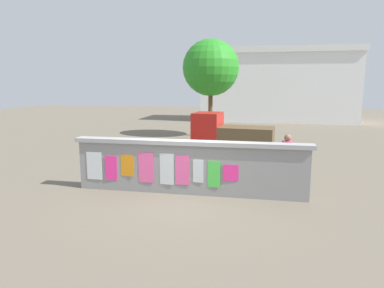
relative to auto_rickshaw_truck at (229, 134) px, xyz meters
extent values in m
plane|color=#6B6051|center=(-0.57, 1.84, -0.90)|extent=(60.00, 60.00, 0.00)
cube|color=gray|center=(-0.57, -6.16, -0.18)|extent=(6.69, 0.30, 1.44)
cube|color=#9D9D9D|center=(-0.57, -6.16, 0.60)|extent=(6.89, 0.42, 0.12)
cube|color=silver|center=(-3.45, -6.32, -0.17)|extent=(0.49, 0.02, 0.84)
cube|color=#F42D8C|center=(-2.91, -6.32, -0.21)|extent=(0.37, 0.03, 0.74)
cube|color=orange|center=(-2.40, -6.32, -0.11)|extent=(0.40, 0.03, 0.64)
cube|color=#F9599E|center=(-1.82, -6.32, -0.14)|extent=(0.46, 0.03, 0.90)
cube|color=silver|center=(-1.20, -6.32, -0.16)|extent=(0.42, 0.03, 0.92)
cube|color=#F9599E|center=(-0.73, -6.32, -0.17)|extent=(0.41, 0.02, 0.87)
cube|color=silver|center=(-0.28, -6.32, -0.18)|extent=(0.30, 0.03, 0.66)
cube|color=#4CD84C|center=(0.17, -6.32, -0.24)|extent=(0.36, 0.03, 0.76)
cube|color=#F42D8C|center=(0.64, -6.32, -0.18)|extent=(0.43, 0.03, 0.46)
cylinder|color=black|center=(-1.16, -0.53, -0.55)|extent=(0.72, 0.27, 0.70)
cylinder|color=black|center=(-1.02, 0.76, -0.55)|extent=(0.72, 0.27, 0.70)
cylinder|color=black|center=(1.33, -0.80, -0.55)|extent=(0.72, 0.27, 0.70)
cylinder|color=black|center=(1.47, 0.50, -0.55)|extent=(0.72, 0.27, 0.70)
cube|color=red|center=(-0.99, 0.11, 0.20)|extent=(1.35, 1.62, 1.50)
cube|color=brown|center=(0.80, -0.09, -0.10)|extent=(2.55, 1.75, 0.90)
cylinder|color=black|center=(-3.30, -2.74, -0.60)|extent=(0.61, 0.24, 0.60)
cylinder|color=black|center=(-2.04, -2.42, -0.60)|extent=(0.61, 0.26, 0.60)
cube|color=gold|center=(-2.67, -2.58, -0.32)|extent=(1.03, 0.48, 0.32)
cube|color=black|center=(-2.47, -2.53, -0.14)|extent=(0.60, 0.35, 0.10)
cube|color=#262626|center=(-3.20, -2.71, -0.05)|extent=(0.18, 0.55, 0.03)
cylinder|color=black|center=(0.92, -4.49, -0.57)|extent=(0.66, 0.05, 0.66)
cylinder|color=black|center=(-0.13, -4.50, -0.57)|extent=(0.66, 0.05, 0.66)
cube|color=black|center=(0.39, -4.49, -0.39)|extent=(0.95, 0.05, 0.06)
cylinder|color=black|center=(0.24, -4.50, -0.17)|extent=(0.03, 0.03, 0.40)
cube|color=black|center=(0.24, -4.50, 0.03)|extent=(0.20, 0.08, 0.05)
cube|color=black|center=(0.87, -4.49, -0.02)|extent=(0.05, 0.44, 0.03)
cylinder|color=#338CBF|center=(2.28, -4.59, -0.50)|extent=(0.12, 0.12, 0.80)
cylinder|color=#338CBF|center=(2.23, -4.76, -0.50)|extent=(0.12, 0.12, 0.80)
cylinder|color=#D83F72|center=(2.26, -4.68, 0.20)|extent=(0.42, 0.42, 0.60)
sphere|color=#8C664C|center=(2.26, -4.68, 0.61)|extent=(0.22, 0.22, 0.22)
cylinder|color=brown|center=(-1.57, 4.99, 0.56)|extent=(0.26, 0.26, 2.93)
sphere|color=#278B21|center=(-1.57, 4.99, 3.19)|extent=(3.32, 3.32, 3.32)
cube|color=white|center=(2.73, 15.07, 1.89)|extent=(12.51, 4.57, 5.58)
cube|color=silver|center=(2.73, 15.07, 4.93)|extent=(12.81, 4.87, 0.50)
camera|label=1|loc=(1.41, -15.72, 2.27)|focal=32.51mm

